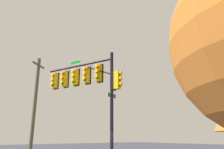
% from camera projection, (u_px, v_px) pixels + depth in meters
% --- Properties ---
extents(signal_pole_assembly, '(5.66, 2.51, 7.31)m').
position_uv_depth(signal_pole_assembly, '(86.00, 83.00, 13.93)').
color(signal_pole_assembly, black).
rests_on(signal_pole_assembly, ground_plane).
extents(utility_pole, '(1.25, 1.46, 8.80)m').
position_uv_depth(utility_pole, '(34.00, 108.00, 17.66)').
color(utility_pole, brown).
rests_on(utility_pole, ground_plane).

